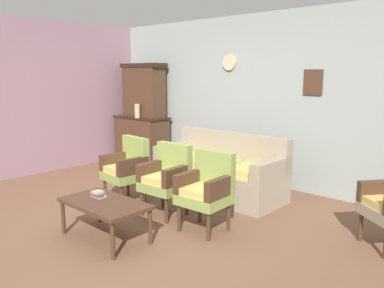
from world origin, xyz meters
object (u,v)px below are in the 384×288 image
(side_cabinet, at_px, (142,140))
(vase_on_cabinet, at_px, (137,111))
(floral_couch, at_px, (220,173))
(armchair_row_middle, at_px, (167,176))
(armchair_near_couch_end, at_px, (127,167))
(book_stack_on_table, at_px, (98,194))
(coffee_table, at_px, (105,206))
(armchair_near_cabinet, at_px, (207,188))

(side_cabinet, height_order, vase_on_cabinet, vase_on_cabinet)
(floral_couch, xyz_separation_m, armchair_row_middle, (0.02, -1.11, 0.17))
(armchair_near_couch_end, relative_size, book_stack_on_table, 5.71)
(side_cabinet, bearing_deg, armchair_row_middle, -34.34)
(armchair_row_middle, xyz_separation_m, coffee_table, (0.05, -0.98, -0.12))
(side_cabinet, xyz_separation_m, floral_couch, (2.45, -0.58, -0.14))
(side_cabinet, xyz_separation_m, vase_on_cabinet, (0.11, -0.19, 0.60))
(floral_couch, relative_size, armchair_near_couch_end, 2.19)
(armchair_near_cabinet, bearing_deg, vase_on_cabinet, 153.20)
(book_stack_on_table, bearing_deg, armchair_row_middle, 82.77)
(book_stack_on_table, bearing_deg, armchair_near_couch_end, 125.45)
(vase_on_cabinet, distance_m, armchair_near_couch_end, 2.27)
(side_cabinet, distance_m, armchair_near_couch_end, 2.41)
(armchair_row_middle, height_order, armchair_near_cabinet, same)
(vase_on_cabinet, height_order, armchair_near_couch_end, vase_on_cabinet)
(floral_couch, relative_size, armchair_row_middle, 2.19)
(floral_couch, bearing_deg, coffee_table, -87.90)
(vase_on_cabinet, bearing_deg, book_stack_on_table, -47.44)
(side_cabinet, height_order, armchair_near_cabinet, side_cabinet)
(armchair_row_middle, bearing_deg, side_cabinet, 145.66)
(floral_couch, height_order, armchair_near_couch_end, same)
(armchair_near_couch_end, bearing_deg, side_cabinet, 134.82)
(vase_on_cabinet, height_order, book_stack_on_table, vase_on_cabinet)
(side_cabinet, distance_m, coffee_table, 3.68)
(vase_on_cabinet, relative_size, armchair_near_couch_end, 0.30)
(vase_on_cabinet, height_order, armchair_near_cabinet, vase_on_cabinet)
(armchair_near_couch_end, relative_size, coffee_table, 0.90)
(floral_couch, relative_size, armchair_near_cabinet, 2.19)
(side_cabinet, relative_size, armchair_near_cabinet, 1.28)
(floral_couch, height_order, armchair_row_middle, same)
(floral_couch, bearing_deg, armchair_near_couch_end, -123.74)
(armchair_near_cabinet, bearing_deg, side_cabinet, 151.34)
(armchair_near_couch_end, xyz_separation_m, coffee_table, (0.83, -0.96, -0.12))
(armchair_row_middle, xyz_separation_m, book_stack_on_table, (-0.12, -0.94, -0.04))
(side_cabinet, height_order, coffee_table, side_cabinet)
(armchair_near_cabinet, height_order, coffee_table, armchair_near_cabinet)
(armchair_near_couch_end, height_order, coffee_table, armchair_near_couch_end)
(vase_on_cabinet, distance_m, coffee_table, 3.53)
(vase_on_cabinet, height_order, floral_couch, vase_on_cabinet)
(armchair_row_middle, height_order, book_stack_on_table, armchair_row_middle)
(vase_on_cabinet, bearing_deg, armchair_row_middle, -32.45)
(armchair_row_middle, distance_m, coffee_table, 0.99)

